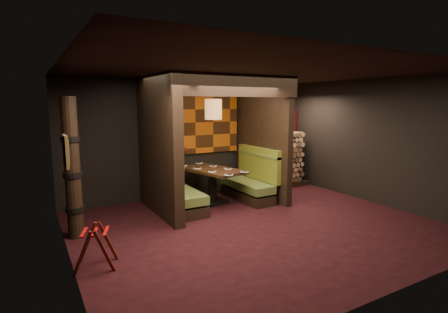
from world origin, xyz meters
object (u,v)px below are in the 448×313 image
dining_table (213,179)px  pendant_lamp (213,109)px  booth_bench_left (177,192)px  firewood_stack (277,160)px  luggage_rack (96,245)px  booth_bench_right (250,182)px  totem_column (72,169)px

dining_table → pendant_lamp: (-0.00, -0.05, 1.59)m
booth_bench_left → firewood_stack: bearing=12.2°
luggage_rack → firewood_stack: firewood_stack is taller
booth_bench_right → firewood_stack: bearing=27.3°
booth_bench_left → booth_bench_right: same height
pendant_lamp → dining_table: bearing=90.0°
dining_table → pendant_lamp: size_ratio=1.82×
booth_bench_left → pendant_lamp: (0.94, 0.09, 1.76)m
totem_column → booth_bench_right: bearing=7.9°
dining_table → totem_column: size_ratio=0.70×
luggage_rack → booth_bench_left: bearing=43.3°
booth_bench_left → totem_column: totem_column is taller
booth_bench_right → dining_table: 0.98m
pendant_lamp → booth_bench_left: bearing=-174.7°
pendant_lamp → luggage_rack: pendant_lamp is taller
booth_bench_right → totem_column: totem_column is taller
dining_table → luggage_rack: (-2.93, -2.01, -0.25)m
pendant_lamp → luggage_rack: 3.98m
booth_bench_left → booth_bench_right: 1.89m
booth_bench_left → booth_bench_right: size_ratio=1.00×
luggage_rack → firewood_stack: size_ratio=0.39×
booth_bench_right → firewood_stack: size_ratio=0.92×
dining_table → totem_column: totem_column is taller
luggage_rack → dining_table: bearing=34.5°
totem_column → firewood_stack: size_ratio=1.39×
totem_column → firewood_stack: bearing=13.2°
totem_column → dining_table: bearing=12.8°
pendant_lamp → luggage_rack: bearing=-146.1°
pendant_lamp → firewood_stack: bearing=14.9°
booth_bench_left → firewood_stack: size_ratio=0.92×
dining_table → booth_bench_right: bearing=-8.2°
booth_bench_right → luggage_rack: 4.31m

